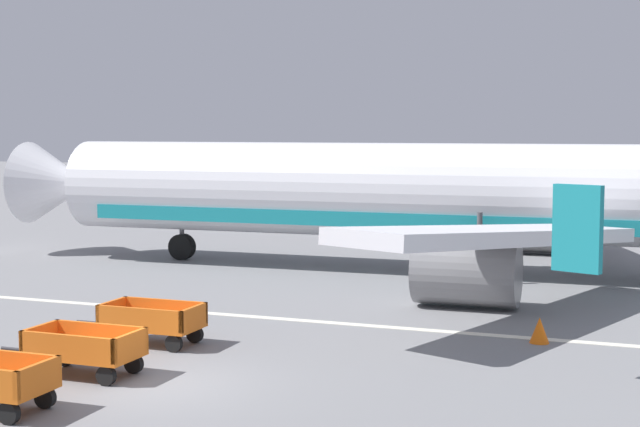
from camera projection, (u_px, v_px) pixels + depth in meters
ground_plane at (155, 385)px, 20.85m from camera, size 220.00×220.00×0.00m
apron_stripe at (288, 319)px, 27.89m from camera, size 120.00×0.36×0.01m
airplane at (451, 194)px, 36.45m from camera, size 37.59×30.28×11.34m
baggage_cart_third_in_row at (84, 349)px, 21.58m from camera, size 3.55×1.40×1.07m
baggage_cart_fourth_in_row at (152, 321)px, 24.67m from camera, size 3.55×1.42×1.07m
traffic_cone_near_plane at (539, 330)px, 24.84m from camera, size 0.52×0.52×0.68m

